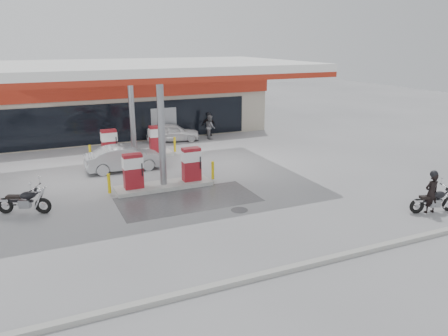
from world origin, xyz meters
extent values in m
plane|color=gray|center=(0.00, 0.00, 0.00)|extent=(90.00, 90.00, 0.00)
cube|color=#4C4C4F|center=(0.50, 0.00, 0.00)|extent=(6.00, 3.00, 0.00)
cylinder|color=#38383A|center=(2.00, -2.00, 0.00)|extent=(0.70, 0.70, 0.01)
cube|color=gray|center=(0.00, -7.00, 0.07)|extent=(28.00, 0.25, 0.15)
cube|color=#AEA392|center=(0.00, 16.00, 2.00)|extent=(22.00, 8.00, 4.00)
cube|color=black|center=(0.00, 11.97, 1.40)|extent=(18.00, 0.10, 2.60)
cube|color=maroon|center=(0.00, 11.90, 3.50)|extent=(22.00, 0.25, 1.00)
cube|color=navy|center=(7.00, 11.85, 3.50)|extent=(3.50, 0.12, 0.80)
cube|color=gray|center=(3.00, 11.93, 1.10)|extent=(1.80, 0.14, 2.20)
cube|color=silver|center=(0.00, 5.00, 5.30)|extent=(16.00, 10.00, 0.60)
cube|color=maroon|center=(0.00, 0.05, 5.12)|extent=(16.00, 0.12, 0.24)
cube|color=maroon|center=(0.00, 9.95, 5.12)|extent=(16.00, 0.12, 0.24)
cylinder|color=gray|center=(0.00, 2.00, 2.59)|extent=(0.32, 0.32, 5.00)
cylinder|color=gray|center=(0.00, 8.00, 2.59)|extent=(0.32, 0.32, 5.00)
cube|color=#9E9E99|center=(0.00, 2.00, 0.09)|extent=(4.50, 1.30, 0.18)
cube|color=maroon|center=(-1.40, 2.00, 0.98)|extent=(0.85, 0.48, 1.60)
cube|color=maroon|center=(1.40, 2.00, 0.98)|extent=(0.85, 0.48, 1.60)
cube|color=silver|center=(-1.40, 2.00, 1.38)|extent=(0.88, 0.52, 0.50)
cube|color=silver|center=(1.40, 2.00, 1.38)|extent=(0.88, 0.52, 0.50)
cylinder|color=gold|center=(-2.50, 2.00, 0.54)|extent=(0.14, 0.14, 0.90)
cylinder|color=gold|center=(2.50, 2.00, 0.54)|extent=(0.14, 0.14, 0.90)
cube|color=#9E9E99|center=(0.00, 8.00, 0.09)|extent=(4.50, 1.30, 0.18)
cube|color=maroon|center=(-1.40, 8.00, 0.98)|extent=(0.85, 0.48, 1.60)
cube|color=maroon|center=(1.40, 8.00, 0.98)|extent=(0.85, 0.48, 1.60)
cube|color=silver|center=(-1.40, 8.00, 1.38)|extent=(0.88, 0.52, 0.50)
cube|color=silver|center=(1.40, 8.00, 1.38)|extent=(0.88, 0.52, 0.50)
cylinder|color=gold|center=(-2.50, 8.00, 0.54)|extent=(0.14, 0.14, 0.90)
cylinder|color=gold|center=(2.50, 8.00, 0.54)|extent=(0.14, 0.14, 0.90)
torus|color=black|center=(8.32, -5.20, 0.31)|extent=(0.64, 0.30, 0.62)
cube|color=gray|center=(9.05, -5.39, 0.39)|extent=(0.47, 0.35, 0.31)
cube|color=black|center=(8.90, -5.35, 0.50)|extent=(0.93, 0.34, 0.08)
ellipsoid|color=black|center=(9.20, -5.43, 0.73)|extent=(0.65, 0.47, 0.29)
cube|color=black|center=(8.70, -5.30, 0.67)|extent=(0.62, 0.39, 0.10)
cylinder|color=silver|center=(9.50, -5.51, 1.04)|extent=(0.24, 0.77, 0.04)
cylinder|color=silver|center=(8.58, -5.12, 0.29)|extent=(0.93, 0.32, 0.08)
imported|color=black|center=(8.85, -5.34, 0.83)|extent=(0.64, 0.45, 1.67)
torus|color=black|center=(-5.30, 0.88, 0.33)|extent=(0.67, 0.42, 0.66)
torus|color=black|center=(-6.68, 1.51, 0.33)|extent=(0.67, 0.42, 0.66)
cube|color=gray|center=(-5.95, 1.18, 0.42)|extent=(0.51, 0.43, 0.33)
cube|color=black|center=(-6.10, 1.25, 0.53)|extent=(0.95, 0.51, 0.09)
ellipsoid|color=black|center=(-5.80, 1.11, 0.77)|extent=(0.71, 0.58, 0.31)
cube|color=black|center=(-6.30, 1.34, 0.71)|extent=(0.66, 0.49, 0.11)
cylinder|color=silver|center=(-5.50, 0.97, 1.11)|extent=(0.39, 0.78, 0.04)
sphere|color=silver|center=(-5.38, 0.92, 0.97)|extent=(0.20, 0.20, 0.20)
cylinder|color=silver|center=(-6.39, 1.55, 0.31)|extent=(0.94, 0.49, 0.09)
imported|color=white|center=(3.41, 11.20, 0.61)|extent=(3.81, 2.13, 1.23)
imported|color=slate|center=(6.00, 10.80, 0.84)|extent=(0.74, 0.89, 1.67)
imported|color=#9B9FA3|center=(-1.08, 5.60, 0.66)|extent=(4.04, 1.46, 1.32)
imported|color=#131342|center=(-4.50, 14.00, 0.56)|extent=(4.14, 2.55, 1.12)
imported|color=black|center=(6.30, 11.80, 0.79)|extent=(0.95, 0.45, 1.58)
camera|label=1|loc=(-5.36, -16.88, 6.69)|focal=35.00mm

